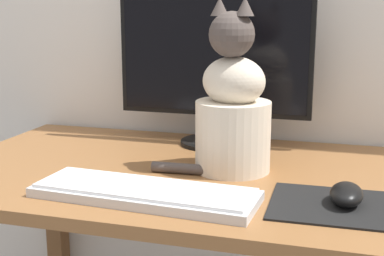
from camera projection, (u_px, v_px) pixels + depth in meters
The scene contains 6 objects.
desk at pixel (200, 216), 1.19m from camera, with size 1.15×0.66×0.71m.
monitor at pixel (214, 63), 1.34m from camera, with size 0.50×0.17×0.39m.
keyboard at pixel (144, 193), 0.99m from camera, with size 0.43×0.16×0.02m.
mousepad_right at pixel (333, 205), 0.95m from camera, with size 0.23×0.20×0.00m.
computer_mouse_right at pixel (346, 194), 0.95m from camera, with size 0.06×0.10×0.04m.
cat at pixel (232, 109), 1.14m from camera, with size 0.27×0.20×0.37m.
Camera 1 is at (0.30, -1.08, 1.06)m, focal length 50.00 mm.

